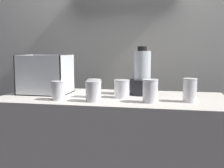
# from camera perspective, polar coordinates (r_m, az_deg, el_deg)

# --- Properties ---
(counter) EXTENTS (1.40, 0.64, 0.90)m
(counter) POSITION_cam_1_polar(r_m,az_deg,el_deg) (1.95, -0.00, -15.62)
(counter) COLOR beige
(counter) RESTS_ON ground_plane
(back_wall_unit) EXTENTS (2.60, 0.24, 2.50)m
(back_wall_unit) POSITION_cam_1_polar(r_m,az_deg,el_deg) (2.56, 3.48, 8.31)
(back_wall_unit) COLOR silver
(back_wall_unit) RESTS_ON ground_plane
(carrot_display_bin) EXTENTS (0.32, 0.26, 0.26)m
(carrot_display_bin) POSITION_cam_1_polar(r_m,az_deg,el_deg) (2.01, -12.69, 0.43)
(carrot_display_bin) COLOR white
(carrot_display_bin) RESTS_ON counter
(blender_pitcher) EXTENTS (0.16, 0.16, 0.31)m
(blender_pitcher) POSITION_cam_1_polar(r_m,az_deg,el_deg) (1.90, 5.90, 1.55)
(blender_pitcher) COLOR black
(blender_pitcher) RESTS_ON counter
(juice_cup_carrot_far_left) EXTENTS (0.08, 0.08, 0.11)m
(juice_cup_carrot_far_left) POSITION_cam_1_polar(r_m,az_deg,el_deg) (1.73, -10.44, -1.49)
(juice_cup_carrot_far_left) COLOR white
(juice_cup_carrot_far_left) RESTS_ON counter
(juice_cup_orange_left) EXTENTS (0.09, 0.09, 0.11)m
(juice_cup_orange_left) POSITION_cam_1_polar(r_m,az_deg,el_deg) (1.81, -3.48, -1.06)
(juice_cup_orange_left) COLOR white
(juice_cup_orange_left) RESTS_ON counter
(juice_cup_mango_middle) EXTENTS (0.09, 0.09, 0.12)m
(juice_cup_mango_middle) POSITION_cam_1_polar(r_m,az_deg,el_deg) (1.66, -3.65, -1.61)
(juice_cup_mango_middle) COLOR white
(juice_cup_mango_middle) RESTS_ON counter
(juice_cup_mango_right) EXTENTS (0.10, 0.10, 0.11)m
(juice_cup_mango_right) POSITION_cam_1_polar(r_m,az_deg,el_deg) (1.78, 1.93, -1.16)
(juice_cup_mango_right) COLOR white
(juice_cup_mango_right) RESTS_ON counter
(juice_cup_carrot_far_right) EXTENTS (0.09, 0.09, 0.13)m
(juice_cup_carrot_far_right) POSITION_cam_1_polar(r_m,az_deg,el_deg) (1.64, 7.50, -1.59)
(juice_cup_carrot_far_right) COLOR white
(juice_cup_carrot_far_right) RESTS_ON counter
(juice_cup_pomegranate_rightmost) EXTENTS (0.08, 0.08, 0.13)m
(juice_cup_pomegranate_rightmost) POSITION_cam_1_polar(r_m,az_deg,el_deg) (1.70, 14.99, -1.37)
(juice_cup_pomegranate_rightmost) COLOR white
(juice_cup_pomegranate_rightmost) RESTS_ON counter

